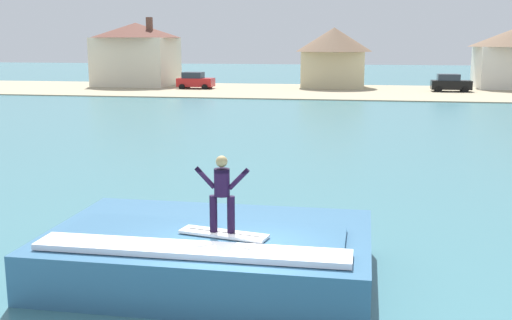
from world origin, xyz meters
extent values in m
plane|color=#3D737C|center=(0.00, 0.00, 0.00)|extent=(260.00, 260.00, 0.00)
cube|color=#35658B|center=(-0.82, 1.43, 0.52)|extent=(6.96, 4.62, 1.04)
cube|color=#35658B|center=(-0.82, 0.86, 1.10)|extent=(5.92, 2.08, 0.12)
cube|color=white|center=(-0.82, -0.07, 1.12)|extent=(6.27, 0.83, 0.12)
cube|color=white|center=(-0.34, 0.76, 1.21)|extent=(1.93, 0.83, 0.06)
cube|color=black|center=(-0.34, 0.76, 1.24)|extent=(1.70, 0.39, 0.01)
cylinder|color=black|center=(-0.56, 0.78, 1.63)|extent=(0.16, 0.16, 0.77)
cylinder|color=black|center=(-0.19, 0.78, 1.63)|extent=(0.16, 0.16, 0.77)
cylinder|color=black|center=(-0.37, 0.78, 2.30)|extent=(0.32, 0.32, 0.57)
sphere|color=tan|center=(-0.37, 0.78, 2.73)|extent=(0.24, 0.24, 0.24)
cylinder|color=black|center=(-0.72, 0.78, 2.38)|extent=(0.45, 0.10, 0.47)
cylinder|color=black|center=(-0.02, 0.78, 2.38)|extent=(0.45, 0.10, 0.47)
cube|color=tan|center=(0.00, 53.04, 0.05)|extent=(120.00, 19.05, 0.10)
cube|color=red|center=(-15.75, 53.77, 0.77)|extent=(3.84, 2.00, 0.90)
cube|color=#262D38|center=(-16.04, 53.77, 1.54)|extent=(2.11, 1.80, 0.64)
cylinder|color=black|center=(-14.50, 54.82, 0.32)|extent=(0.64, 0.22, 0.64)
cylinder|color=black|center=(-14.50, 52.73, 0.32)|extent=(0.64, 0.22, 0.64)
cylinder|color=black|center=(-17.00, 54.82, 0.32)|extent=(0.64, 0.22, 0.64)
cylinder|color=black|center=(-17.00, 52.73, 0.32)|extent=(0.64, 0.22, 0.64)
cube|color=black|center=(10.88, 54.42, 0.77)|extent=(3.95, 1.81, 0.90)
cube|color=#262D38|center=(10.58, 54.42, 1.54)|extent=(2.17, 1.63, 0.64)
cylinder|color=black|center=(12.16, 55.37, 0.32)|extent=(0.64, 0.22, 0.64)
cylinder|color=black|center=(12.16, 53.46, 0.32)|extent=(0.64, 0.22, 0.64)
cylinder|color=black|center=(9.59, 55.37, 0.32)|extent=(0.64, 0.22, 0.64)
cylinder|color=black|center=(9.59, 53.46, 0.32)|extent=(0.64, 0.22, 0.64)
cube|color=beige|center=(-23.83, 57.54, 2.76)|extent=(8.37, 7.76, 5.52)
cone|color=brown|center=(-23.83, 57.54, 6.37)|extent=(10.38, 10.38, 1.69)
cube|color=brown|center=(-21.74, 56.38, 6.87)|extent=(0.60, 0.60, 1.80)
cube|color=beige|center=(-1.24, 58.09, 2.01)|extent=(6.74, 5.05, 4.03)
cone|color=brown|center=(-1.24, 58.09, 5.32)|extent=(8.36, 8.36, 2.59)
camera|label=1|loc=(2.47, -11.17, 5.12)|focal=43.43mm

